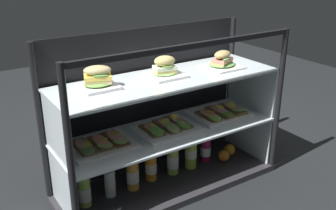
{
  "coord_description": "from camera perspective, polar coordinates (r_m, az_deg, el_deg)",
  "views": [
    {
      "loc": [
        -1.1,
        -1.68,
        1.31
      ],
      "look_at": [
        0.0,
        0.0,
        0.51
      ],
      "focal_mm": 42.13,
      "sensor_mm": 36.0,
      "label": 1
    }
  ],
  "objects": [
    {
      "name": "riser_lower_tier",
      "position": [
        2.3,
        -0.0,
        -7.39
      ],
      "size": [
        1.25,
        0.4,
        0.31
      ],
      "color": "silver",
      "rests_on": "case_base_deck"
    },
    {
      "name": "juice_bottle_front_fourth",
      "position": [
        2.22,
        -8.4,
        -10.98
      ],
      "size": [
        0.06,
        0.06,
        0.21
      ],
      "color": "white",
      "rests_on": "case_base_deck"
    },
    {
      "name": "open_sandwich_tray_near_right_corner",
      "position": [
        2.07,
        -9.66,
        -5.5
      ],
      "size": [
        0.34,
        0.26,
        0.06
      ],
      "color": "white",
      "rests_on": "shelf_lower_glass"
    },
    {
      "name": "riser_upper_tier",
      "position": [
        2.17,
        -0.0,
        -0.14
      ],
      "size": [
        1.25,
        0.4,
        0.3
      ],
      "color": "silver",
      "rests_on": "shelf_lower_glass"
    },
    {
      "name": "shelf_lower_glass",
      "position": [
        2.23,
        -0.0,
        -3.83
      ],
      "size": [
        1.27,
        0.42,
        0.01
      ],
      "primitive_type": "cube",
      "color": "silver",
      "rests_on": "riser_lower_tier"
    },
    {
      "name": "juice_bottle_back_left",
      "position": [
        2.39,
        0.7,
        -7.66
      ],
      "size": [
        0.07,
        0.07,
        0.26
      ],
      "color": "#AED054",
      "rests_on": "case_base_deck"
    },
    {
      "name": "open_sandwich_tray_far_right",
      "position": [
        2.43,
        7.58,
        -1.08
      ],
      "size": [
        0.34,
        0.27,
        0.06
      ],
      "color": "white",
      "rests_on": "shelf_lower_glass"
    },
    {
      "name": "plated_roll_sandwich_near_left_corner",
      "position": [
        2.12,
        -0.52,
        5.21
      ],
      "size": [
        0.19,
        0.19,
        0.12
      ],
      "color": "white",
      "rests_on": "shelf_upper_glass"
    },
    {
      "name": "orange_fruit_near_left_post",
      "position": [
        2.57,
        8.09,
        -7.27
      ],
      "size": [
        0.07,
        0.07,
        0.07
      ],
      "primitive_type": "sphere",
      "color": "orange",
      "rests_on": "case_base_deck"
    },
    {
      "name": "juice_bottle_front_left_end",
      "position": [
        2.25,
        -5.14,
        -9.77
      ],
      "size": [
        0.07,
        0.07,
        0.24
      ],
      "color": "gold",
      "rests_on": "case_base_deck"
    },
    {
      "name": "plated_roll_sandwich_center",
      "position": [
        2.31,
        7.84,
        6.23
      ],
      "size": [
        0.2,
        0.2,
        0.1
      ],
      "color": "white",
      "rests_on": "shelf_upper_glass"
    },
    {
      "name": "juice_bottle_near_post",
      "position": [
        2.45,
        3.33,
        -6.94
      ],
      "size": [
        0.07,
        0.07,
        0.23
      ],
      "color": "#B5D343",
      "rests_on": "case_base_deck"
    },
    {
      "name": "plated_roll_sandwich_far_right",
      "position": [
        1.97,
        -10.11,
        3.67
      ],
      "size": [
        0.18,
        0.18,
        0.12
      ],
      "color": "white",
      "rests_on": "shelf_upper_glass"
    },
    {
      "name": "case_frame",
      "position": [
        2.28,
        -1.86,
        0.61
      ],
      "size": [
        1.32,
        0.47,
        0.9
      ],
      "color": "black",
      "rests_on": "ground"
    },
    {
      "name": "ground_plane",
      "position": [
        2.41,
        -0.0,
        -11.6
      ],
      "size": [
        6.0,
        6.0,
        0.02
      ],
      "primitive_type": "cube",
      "color": "black",
      "rests_on": "ground"
    },
    {
      "name": "juice_bottle_back_right",
      "position": [
        2.54,
        5.46,
        -6.26
      ],
      "size": [
        0.06,
        0.06,
        0.22
      ],
      "color": "#9B1A49",
      "rests_on": "case_base_deck"
    },
    {
      "name": "juice_bottle_front_second",
      "position": [
        2.33,
        -2.51,
        -8.71
      ],
      "size": [
        0.07,
        0.07,
        0.23
      ],
      "color": "orange",
      "rests_on": "case_base_deck"
    },
    {
      "name": "orange_fruit_beside_bottles",
      "position": [
        2.64,
        8.88,
        -6.4
      ],
      "size": [
        0.08,
        0.08,
        0.08
      ],
      "primitive_type": "sphere",
      "color": "orange",
      "rests_on": "case_base_deck"
    },
    {
      "name": "juice_bottle_back_center",
      "position": [
        2.16,
        -12.0,
        -11.96
      ],
      "size": [
        0.07,
        0.07,
        0.23
      ],
      "color": "#AEDB51",
      "rests_on": "case_base_deck"
    },
    {
      "name": "open_sandwich_tray_left_of_center",
      "position": [
        2.22,
        -0.11,
        -3.24
      ],
      "size": [
        0.34,
        0.26,
        0.06
      ],
      "color": "white",
      "rests_on": "shelf_lower_glass"
    },
    {
      "name": "shelf_upper_glass",
      "position": [
        2.11,
        -0.0,
        3.76
      ],
      "size": [
        1.27,
        0.42,
        0.01
      ],
      "primitive_type": "cube",
      "color": "silver",
      "rests_on": "riser_upper_tier"
    },
    {
      "name": "case_base_deck",
      "position": [
        2.39,
        -0.0,
        -11.01
      ],
      "size": [
        1.32,
        0.47,
        0.04
      ],
      "primitive_type": "cube",
      "color": "#2D2B2F",
      "rests_on": "ground"
    }
  ]
}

